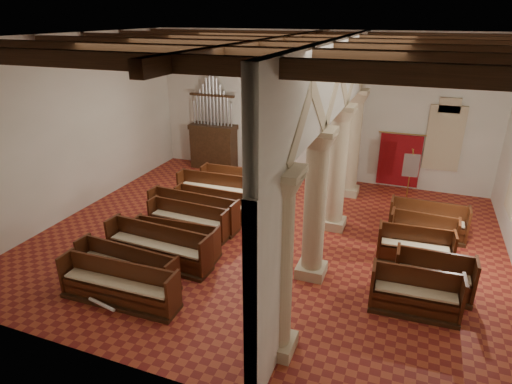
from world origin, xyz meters
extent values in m
plane|color=#A03B22|center=(0.00, 0.00, 0.00)|extent=(14.00, 14.00, 0.00)
plane|color=#332311|center=(0.00, 0.00, 6.00)|extent=(14.00, 14.00, 0.00)
cube|color=white|center=(0.00, 6.00, 3.00)|extent=(14.00, 0.02, 6.00)
cube|color=white|center=(0.00, -6.00, 3.00)|extent=(14.00, 0.02, 6.00)
cube|color=white|center=(-7.00, 0.00, 3.00)|extent=(0.02, 12.00, 6.00)
cube|color=#C0B28E|center=(1.80, -4.50, 0.15)|extent=(0.75, 0.75, 0.30)
cylinder|color=#C0B28E|center=(1.80, -4.50, 1.95)|extent=(0.56, 0.56, 3.30)
cube|color=#C0B28E|center=(1.80, -1.50, 0.15)|extent=(0.75, 0.75, 0.30)
cylinder|color=#C0B28E|center=(1.80, -1.50, 1.95)|extent=(0.56, 0.56, 3.30)
cube|color=#C0B28E|center=(1.80, 1.50, 0.15)|extent=(0.75, 0.75, 0.30)
cylinder|color=#C0B28E|center=(1.80, 1.50, 1.95)|extent=(0.56, 0.56, 3.30)
cube|color=#C0B28E|center=(1.80, 4.50, 0.15)|extent=(0.75, 0.75, 0.30)
cylinder|color=#C0B28E|center=(1.80, 4.50, 1.95)|extent=(0.56, 0.56, 3.30)
cube|color=white|center=(1.80, 0.00, 5.04)|extent=(0.25, 11.90, 1.93)
cube|color=#2D6551|center=(5.00, 5.98, 2.20)|extent=(1.00, 0.03, 2.20)
cube|color=#3E2413|center=(-4.50, 5.50, 0.90)|extent=(2.00, 0.80, 1.80)
cube|color=#3E2413|center=(-4.50, 5.50, 1.90)|extent=(2.10, 0.85, 0.20)
cube|color=#3C2813|center=(-1.30, 4.55, 0.04)|extent=(0.46, 0.46, 0.09)
cube|color=#3C2813|center=(-1.30, 4.55, 0.49)|extent=(0.23, 0.23, 0.98)
cube|color=#3C2813|center=(-1.30, 4.48, 1.02)|extent=(0.50, 0.42, 0.17)
cube|color=maroon|center=(3.50, 5.92, 1.15)|extent=(1.60, 0.06, 2.10)
cylinder|color=#BA933A|center=(3.50, 5.90, 2.25)|extent=(1.80, 0.04, 0.04)
cone|color=#3E2413|center=(3.96, 3.64, 0.06)|extent=(0.35, 0.35, 0.12)
cylinder|color=#BA933A|center=(3.96, 3.64, 1.16)|extent=(0.04, 0.04, 2.33)
cylinder|color=#BA933A|center=(3.96, 3.64, 2.23)|extent=(0.10, 0.68, 0.03)
cube|color=#1C164F|center=(3.96, 3.62, 1.74)|extent=(0.53, 0.07, 0.82)
cube|color=navy|center=(-1.21, -3.86, 0.27)|extent=(0.40, 0.36, 0.33)
cube|color=navy|center=(-1.22, -2.63, 0.28)|extent=(0.39, 0.33, 0.35)
cube|color=navy|center=(0.29, -0.93, 0.26)|extent=(0.35, 0.31, 0.31)
cylinder|color=silver|center=(-2.51, -4.74, 0.16)|extent=(0.85, 0.25, 0.09)
cylinder|color=white|center=(-1.36, -4.26, 0.16)|extent=(0.99, 0.21, 0.10)
cube|color=#3E2413|center=(-2.29, -4.33, 0.05)|extent=(3.09, 0.79, 0.10)
cube|color=#4E2610|center=(-2.29, -4.38, 0.33)|extent=(2.93, 0.48, 0.46)
cube|color=#4E2610|center=(-2.29, -4.15, 0.59)|extent=(2.93, 0.14, 0.97)
cube|color=#4E2610|center=(-3.79, -4.31, 0.59)|extent=(0.09, 0.61, 0.97)
cube|color=#4E2610|center=(-0.79, -4.31, 0.59)|extent=(0.09, 0.61, 0.97)
cube|color=beige|center=(-2.29, -4.38, 0.59)|extent=(2.82, 0.43, 0.05)
cube|color=#3E2413|center=(-2.62, -3.57, 0.05)|extent=(2.99, 0.86, 0.10)
cube|color=#48180F|center=(-2.62, -3.62, 0.31)|extent=(2.82, 0.56, 0.44)
cube|color=#48180F|center=(-2.62, -3.40, 0.56)|extent=(2.80, 0.25, 0.92)
cube|color=#48180F|center=(-4.06, -3.55, 0.56)|extent=(0.10, 0.58, 0.92)
cube|color=#48180F|center=(-1.18, -3.55, 0.56)|extent=(0.10, 0.58, 0.92)
cube|color=beige|center=(-2.62, -3.62, 0.56)|extent=(2.70, 0.52, 0.05)
cube|color=#3E2413|center=(-2.37, -2.47, 0.05)|extent=(3.20, 0.92, 0.11)
cube|color=#4C2910|center=(-2.37, -2.53, 0.35)|extent=(3.03, 0.59, 0.49)
cube|color=#4C2910|center=(-2.37, -2.28, 0.62)|extent=(3.01, 0.24, 1.03)
cube|color=#4C2910|center=(-3.91, -2.45, 0.62)|extent=(0.11, 0.65, 1.03)
cube|color=#4C2910|center=(-0.82, -2.45, 0.62)|extent=(0.11, 0.65, 1.03)
cube|color=beige|center=(-2.37, -2.53, 0.62)|extent=(2.91, 0.54, 0.05)
cube|color=#3E2413|center=(-2.18, -1.85, 0.05)|extent=(2.65, 0.82, 0.10)
cube|color=#472B0F|center=(-2.18, -1.89, 0.31)|extent=(2.49, 0.52, 0.43)
cube|color=#472B0F|center=(-2.18, -1.67, 0.55)|extent=(2.47, 0.20, 0.91)
cube|color=#472B0F|center=(-3.45, -1.83, 0.55)|extent=(0.10, 0.58, 0.91)
cube|color=#472B0F|center=(-0.90, -1.83, 0.55)|extent=(0.10, 0.58, 0.91)
cube|color=beige|center=(-2.18, -1.89, 0.55)|extent=(2.39, 0.48, 0.05)
cube|color=#3E2413|center=(-2.46, -0.59, 0.05)|extent=(2.75, 0.78, 0.10)
cube|color=#502A11|center=(-2.46, -0.63, 0.31)|extent=(2.59, 0.49, 0.43)
cube|color=#502A11|center=(-2.46, -0.41, 0.55)|extent=(2.58, 0.17, 0.92)
cube|color=#502A11|center=(-3.79, -0.57, 0.55)|extent=(0.09, 0.58, 0.92)
cube|color=#502A11|center=(-1.13, -0.57, 0.55)|extent=(0.09, 0.58, 0.92)
cube|color=beige|center=(-2.46, -0.63, 0.55)|extent=(2.49, 0.45, 0.05)
cube|color=#3E2413|center=(-2.58, -0.04, 0.05)|extent=(3.20, 0.90, 0.11)
cube|color=#4D2610|center=(-2.58, -0.10, 0.34)|extent=(3.03, 0.58, 0.47)
cube|color=#4D2610|center=(-2.58, 0.15, 0.61)|extent=(3.01, 0.23, 1.00)
cube|color=#4D2610|center=(-4.13, -0.02, 0.61)|extent=(0.11, 0.63, 1.00)
cube|color=#4D2610|center=(-1.04, -0.02, 0.61)|extent=(0.11, 0.63, 1.00)
cube|color=beige|center=(-2.58, -0.10, 0.61)|extent=(2.91, 0.53, 0.05)
cube|color=#3E2413|center=(-2.34, 0.83, 0.05)|extent=(2.67, 0.70, 0.09)
cube|color=#4F2811|center=(-2.34, 0.78, 0.30)|extent=(2.51, 0.42, 0.42)
cube|color=#4F2811|center=(-2.34, 1.00, 0.53)|extent=(2.50, 0.12, 0.88)
cube|color=#4F2811|center=(-3.63, 0.85, 0.53)|extent=(0.08, 0.56, 0.88)
cube|color=#4F2811|center=(-1.05, 0.85, 0.53)|extent=(0.08, 0.56, 0.88)
cube|color=beige|center=(-2.34, 0.78, 0.53)|extent=(2.41, 0.38, 0.05)
cube|color=#3E2413|center=(-2.63, 1.98, 0.05)|extent=(3.16, 0.81, 0.10)
cube|color=#4E2C10|center=(-2.63, 1.93, 0.34)|extent=(3.00, 0.49, 0.46)
cube|color=#4E2C10|center=(-2.63, 2.17, 0.59)|extent=(2.99, 0.15, 0.98)
cube|color=#4E2C10|center=(-4.17, 2.00, 0.59)|extent=(0.09, 0.62, 0.98)
cube|color=#4E2C10|center=(-1.10, 2.00, 0.59)|extent=(0.09, 0.62, 0.98)
cube|color=beige|center=(-2.63, 1.93, 0.59)|extent=(2.88, 0.45, 0.05)
cube|color=#3E2413|center=(-2.16, 2.78, 0.05)|extent=(2.92, 0.84, 0.11)
cube|color=#531F11|center=(-2.16, 2.73, 0.35)|extent=(2.76, 0.51, 0.48)
cube|color=#531F11|center=(-2.16, 2.97, 0.62)|extent=(2.75, 0.16, 1.02)
cube|color=#531F11|center=(-3.58, 2.80, 0.62)|extent=(0.09, 0.65, 1.02)
cube|color=#531F11|center=(-0.75, 2.80, 0.62)|extent=(0.09, 0.65, 1.02)
cube|color=beige|center=(-2.16, 2.73, 0.62)|extent=(2.65, 0.47, 0.05)
cube|color=#3E2413|center=(4.44, -2.18, 0.05)|extent=(2.07, 0.84, 0.11)
cube|color=#47180F|center=(4.44, -2.23, 0.34)|extent=(1.91, 0.51, 0.48)
cube|color=#47180F|center=(4.44, -1.99, 0.61)|extent=(1.89, 0.16, 1.01)
cube|color=#47180F|center=(3.45, -2.16, 0.61)|extent=(0.10, 0.64, 1.01)
cube|color=#47180F|center=(5.42, -2.16, 0.61)|extent=(0.10, 0.64, 1.01)
cube|color=beige|center=(4.44, -2.23, 0.61)|extent=(1.83, 0.47, 0.05)
cube|color=#3E2413|center=(4.84, -1.27, 0.05)|extent=(1.88, 0.78, 0.11)
cube|color=#562D12|center=(4.84, -1.33, 0.35)|extent=(1.73, 0.46, 0.49)
cube|color=#562D12|center=(4.84, -1.08, 0.62)|extent=(1.72, 0.10, 1.03)
cube|color=#562D12|center=(3.94, -1.25, 0.62)|extent=(0.09, 0.65, 1.03)
cube|color=#562D12|center=(5.75, -1.25, 0.62)|extent=(0.09, 0.65, 1.03)
cube|color=beige|center=(4.84, -1.33, 0.62)|extent=(1.66, 0.41, 0.05)
cube|color=#3E2413|center=(4.36, 0.11, 0.05)|extent=(2.07, 0.84, 0.10)
cube|color=#4B1F10|center=(4.36, 0.06, 0.33)|extent=(1.91, 0.52, 0.46)
cube|color=#4B1F10|center=(4.36, 0.30, 0.59)|extent=(1.88, 0.19, 0.97)
cube|color=#4B1F10|center=(3.38, 0.14, 0.59)|extent=(0.11, 0.62, 0.97)
cube|color=#4B1F10|center=(5.34, 0.14, 0.59)|extent=(0.11, 0.62, 0.97)
cube|color=beige|center=(4.36, 0.06, 0.59)|extent=(1.83, 0.48, 0.05)
cube|color=#3E2413|center=(4.56, 1.00, 0.05)|extent=(1.94, 0.83, 0.11)
cube|color=#543312|center=(4.56, 0.94, 0.34)|extent=(1.77, 0.50, 0.48)
cube|color=#543312|center=(4.56, 1.19, 0.61)|extent=(1.76, 0.15, 1.00)
cube|color=#543312|center=(3.64, 1.02, 0.61)|extent=(0.10, 0.64, 1.00)
cube|color=#543312|center=(5.47, 1.02, 0.61)|extent=(0.10, 0.64, 1.00)
cube|color=beige|center=(4.56, 0.94, 0.61)|extent=(1.70, 0.46, 0.05)
cube|color=#3E2413|center=(4.68, 1.91, 0.05)|extent=(2.33, 0.77, 0.11)
cube|color=#47180F|center=(4.68, 1.86, 0.35)|extent=(2.17, 0.44, 0.49)
cube|color=#47180F|center=(4.68, 2.11, 0.63)|extent=(2.17, 0.09, 1.03)
cube|color=#47180F|center=(3.56, 1.93, 0.63)|extent=(0.08, 0.65, 1.03)
cube|color=#47180F|center=(5.81, 1.93, 0.63)|extent=(0.08, 0.65, 1.03)
cube|color=beige|center=(4.68, 1.86, 0.63)|extent=(2.09, 0.40, 0.05)
camera|label=1|loc=(3.89, -11.25, 6.57)|focal=30.00mm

